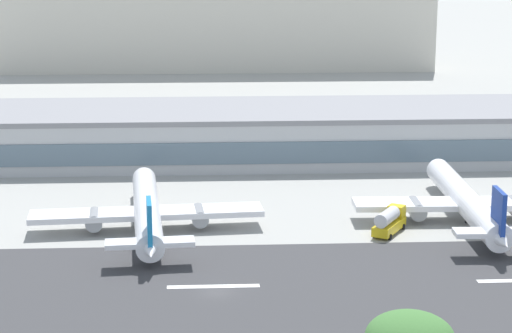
# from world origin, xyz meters

# --- Properties ---
(ground_plane) EXTENTS (1400.00, 1400.00, 0.00)m
(ground_plane) POSITION_xyz_m (0.00, 0.00, 0.00)
(ground_plane) COLOR #9E9E99
(runway_strip) EXTENTS (800.00, 34.16, 0.08)m
(runway_strip) POSITION_xyz_m (0.00, 1.98, 0.04)
(runway_strip) COLOR #38383A
(runway_strip) RESTS_ON ground_plane
(runway_centreline_dash_4) EXTENTS (12.00, 1.20, 0.01)m
(runway_centreline_dash_4) POSITION_xyz_m (-0.44, 1.98, 0.09)
(runway_centreline_dash_4) COLOR white
(runway_centreline_dash_4) RESTS_ON runway_strip
(terminal_building) EXTENTS (195.00, 29.91, 10.39)m
(terminal_building) POSITION_xyz_m (12.37, 77.29, 5.20)
(terminal_building) COLOR #B7BABC
(terminal_building) RESTS_ON ground_plane
(distant_hotel_block) EXTENTS (145.26, 29.67, 44.21)m
(distant_hotel_block) POSITION_xyz_m (4.01, 219.21, 22.10)
(distant_hotel_block) COLOR beige
(distant_hotel_block) RESTS_ON ground_plane
(airliner_blue_tail_gate_0) EXTENTS (36.18, 45.30, 9.46)m
(airliner_blue_tail_gate_0) POSITION_xyz_m (-10.29, 26.74, 3.02)
(airliner_blue_tail_gate_0) COLOR silver
(airliner_blue_tail_gate_0) RESTS_ON ground_plane
(airliner_navy_tail_gate_1) EXTENTS (36.05, 47.05, 9.82)m
(airliner_navy_tail_gate_1) POSITION_xyz_m (40.12, 29.01, 3.13)
(airliner_navy_tail_gate_1) COLOR white
(airliner_navy_tail_gate_1) RESTS_ON ground_plane
(service_fuel_truck_0) EXTENTS (6.56, 8.64, 3.95)m
(service_fuel_truck_0) POSITION_xyz_m (26.64, 23.78, 2.03)
(service_fuel_truck_0) COLOR gold
(service_fuel_truck_0) RESTS_ON ground_plane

